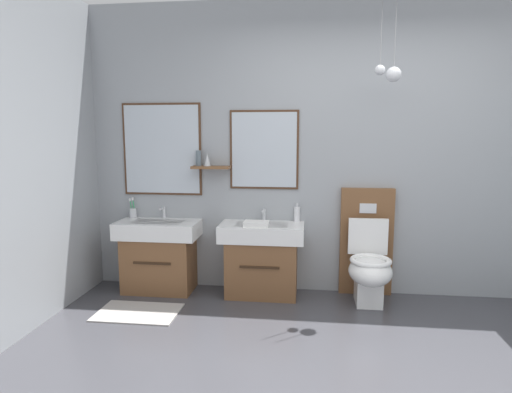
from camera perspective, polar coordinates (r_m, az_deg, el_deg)
The scene contains 10 objects.
wall_back at distance 4.15m, azimuth 13.76°, elevation 5.99°, with size 5.42×0.57×2.69m.
bath_mat at distance 3.90m, azimuth -15.23°, elevation -14.47°, with size 0.68×0.44×0.01m, color #9E9993.
vanity_sink_left at distance 4.29m, azimuth -12.56°, elevation -7.32°, with size 0.77×0.43×0.67m.
tap_on_left_sink at distance 4.34m, azimuth -12.07°, elevation -1.88°, with size 0.03×0.13×0.11m.
vanity_sink_right at distance 4.07m, azimuth 0.79°, elevation -7.96°, with size 0.77×0.43×0.67m.
tap_on_right_sink at distance 4.12m, azimuth 1.02°, elevation -2.22°, with size 0.03×0.13×0.11m.
toilet at distance 4.05m, azimuth 14.50°, elevation -8.03°, with size 0.48×0.62×1.00m.
toothbrush_cup at distance 4.44m, azimuth -15.84°, elevation -2.00°, with size 0.07×0.07×0.20m.
soap_dispenser at distance 4.10m, azimuth 5.40°, elevation -2.28°, with size 0.06×0.06×0.17m.
folded_hand_towel at distance 3.88m, azimuth 0.03°, elevation -3.60°, with size 0.22×0.16×0.04m, color white.
Camera 1 is at (-0.51, -2.29, 1.50)m, focal length 30.48 mm.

